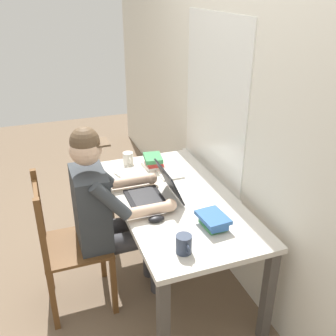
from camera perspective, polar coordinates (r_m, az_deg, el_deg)
ground_plane at (r=3.01m, az=0.99°, el=-15.98°), size 8.00×8.00×0.00m
back_wall at (r=2.55m, az=10.89°, el=9.27°), size 6.00×0.08×2.60m
desk at (r=2.64m, az=1.09°, el=-5.96°), size 1.45×0.75×0.70m
seated_person at (r=2.51m, az=-8.78°, el=-5.92°), size 0.50×0.60×1.26m
wooden_chair at (r=2.61m, az=-14.58°, el=-11.08°), size 0.42×0.42×0.95m
laptop at (r=2.54m, az=-1.88°, el=-3.63°), size 0.33×0.32×0.22m
computer_mouse at (r=2.34m, az=-1.72°, el=-7.47°), size 0.06×0.10×0.03m
coffee_mug_white at (r=3.03m, az=-5.88°, el=1.37°), size 0.12×0.08×0.10m
coffee_mug_dark at (r=2.08m, az=2.36°, el=-11.14°), size 0.12×0.09×0.10m
book_stack_main at (r=2.97m, az=-2.22°, el=0.97°), size 0.20×0.16×0.10m
book_stack_side at (r=2.29m, az=6.65°, el=-7.63°), size 0.21×0.16×0.08m
paper_pile_near_laptop at (r=2.89m, az=-5.36°, el=-0.86°), size 0.23×0.24×0.02m
paper_pile_back_corner at (r=2.89m, az=0.23°, el=-0.75°), size 0.21×0.17×0.01m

